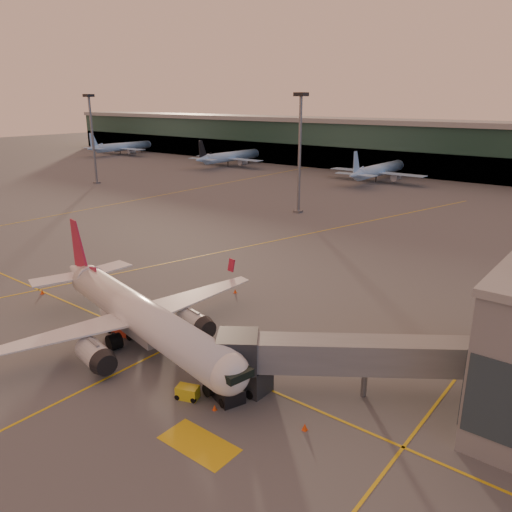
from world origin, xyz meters
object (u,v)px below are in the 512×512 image
Objects in this scene: pushback_tug at (224,388)px; catering_truck at (124,314)px; gpu_cart at (187,393)px; main_airplane at (138,315)px.

catering_truck is at bearing -167.71° from pushback_tug.
catering_truck is 16.86m from pushback_tug.
catering_truck is at bearing 141.76° from gpu_cart.
main_airplane is 6.69× the size of catering_truck.
pushback_tug reaches higher than gpu_cart.
main_airplane is 15.86× the size of gpu_cart.
pushback_tug is at bearing 23.78° from gpu_cart.
main_airplane is 8.07× the size of pushback_tug.
main_airplane reaches higher than gpu_cart.
catering_truck is 1.20× the size of pushback_tug.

